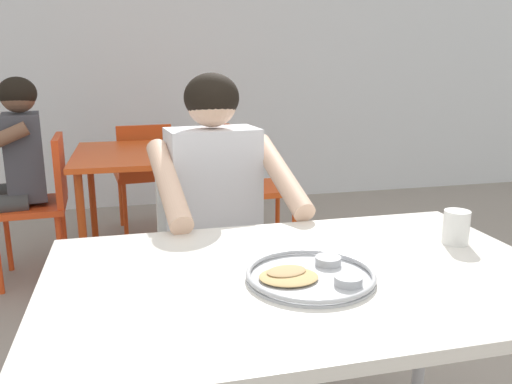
{
  "coord_description": "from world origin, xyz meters",
  "views": [
    {
      "loc": [
        -0.34,
        -1.16,
        1.25
      ],
      "look_at": [
        -0.0,
        0.23,
        0.89
      ],
      "focal_mm": 36.0,
      "sensor_mm": 36.0,
      "label": 1
    }
  ],
  "objects_px": {
    "chair_foreground": "(208,248)",
    "patron_background": "(7,162)",
    "table_foreground": "(303,298)",
    "diner_foreground": "(220,208)",
    "chair_red_right": "(251,180)",
    "chair_red_far": "(144,170)",
    "drinking_cup": "(456,226)",
    "chair_red_left": "(42,196)",
    "thali_tray": "(310,275)",
    "table_background_red": "(149,164)"
  },
  "relations": [
    {
      "from": "table_foreground",
      "to": "diner_foreground",
      "type": "height_order",
      "value": "diner_foreground"
    },
    {
      "from": "table_foreground",
      "to": "chair_foreground",
      "type": "distance_m",
      "value": 0.92
    },
    {
      "from": "table_foreground",
      "to": "drinking_cup",
      "type": "height_order",
      "value": "drinking_cup"
    },
    {
      "from": "drinking_cup",
      "to": "chair_red_far",
      "type": "relative_size",
      "value": 0.12
    },
    {
      "from": "thali_tray",
      "to": "drinking_cup",
      "type": "distance_m",
      "value": 0.52
    },
    {
      "from": "patron_background",
      "to": "chair_red_left",
      "type": "bearing_deg",
      "value": -9.2
    },
    {
      "from": "chair_foreground",
      "to": "patron_background",
      "type": "relative_size",
      "value": 0.72
    },
    {
      "from": "diner_foreground",
      "to": "chair_red_far",
      "type": "xyz_separation_m",
      "value": [
        -0.23,
        1.99,
        -0.24
      ]
    },
    {
      "from": "diner_foreground",
      "to": "chair_red_far",
      "type": "height_order",
      "value": "diner_foreground"
    },
    {
      "from": "drinking_cup",
      "to": "patron_background",
      "type": "bearing_deg",
      "value": 130.13
    },
    {
      "from": "thali_tray",
      "to": "chair_red_far",
      "type": "xyz_separation_m",
      "value": [
        -0.33,
        2.71,
        -0.27
      ]
    },
    {
      "from": "table_background_red",
      "to": "chair_red_left",
      "type": "height_order",
      "value": "chair_red_left"
    },
    {
      "from": "diner_foreground",
      "to": "chair_red_left",
      "type": "height_order",
      "value": "diner_foreground"
    },
    {
      "from": "table_background_red",
      "to": "thali_tray",
      "type": "bearing_deg",
      "value": -81.5
    },
    {
      "from": "diner_foreground",
      "to": "chair_red_far",
      "type": "distance_m",
      "value": 2.01
    },
    {
      "from": "thali_tray",
      "to": "chair_foreground",
      "type": "relative_size",
      "value": 0.37
    },
    {
      "from": "drinking_cup",
      "to": "chair_red_far",
      "type": "xyz_separation_m",
      "value": [
        -0.82,
        2.57,
        -0.31
      ]
    },
    {
      "from": "table_foreground",
      "to": "table_background_red",
      "type": "bearing_deg",
      "value": 98.61
    },
    {
      "from": "diner_foreground",
      "to": "table_background_red",
      "type": "xyz_separation_m",
      "value": [
        -0.21,
        1.32,
        -0.08
      ]
    },
    {
      "from": "chair_red_right",
      "to": "patron_background",
      "type": "bearing_deg",
      "value": -177.29
    },
    {
      "from": "thali_tray",
      "to": "chair_foreground",
      "type": "bearing_deg",
      "value": 96.96
    },
    {
      "from": "table_foreground",
      "to": "drinking_cup",
      "type": "relative_size",
      "value": 12.98
    },
    {
      "from": "table_background_red",
      "to": "patron_background",
      "type": "distance_m",
      "value": 0.79
    },
    {
      "from": "chair_red_right",
      "to": "chair_red_far",
      "type": "height_order",
      "value": "chair_red_right"
    },
    {
      "from": "drinking_cup",
      "to": "chair_foreground",
      "type": "distance_m",
      "value": 1.05
    },
    {
      "from": "table_foreground",
      "to": "table_background_red",
      "type": "relative_size",
      "value": 1.39
    },
    {
      "from": "table_foreground",
      "to": "thali_tray",
      "type": "relative_size",
      "value": 4.06
    },
    {
      "from": "drinking_cup",
      "to": "patron_background",
      "type": "distance_m",
      "value": 2.47
    },
    {
      "from": "chair_red_left",
      "to": "chair_red_far",
      "type": "height_order",
      "value": "chair_red_left"
    },
    {
      "from": "thali_tray",
      "to": "drinking_cup",
      "type": "relative_size",
      "value": 3.2
    },
    {
      "from": "chair_red_right",
      "to": "thali_tray",
      "type": "bearing_deg",
      "value": -99.23
    },
    {
      "from": "table_background_red",
      "to": "chair_red_right",
      "type": "distance_m",
      "value": 0.66
    },
    {
      "from": "chair_foreground",
      "to": "chair_red_far",
      "type": "xyz_separation_m",
      "value": [
        -0.21,
        1.77,
        -0.01
      ]
    },
    {
      "from": "thali_tray",
      "to": "chair_red_left",
      "type": "bearing_deg",
      "value": 114.83
    },
    {
      "from": "diner_foreground",
      "to": "table_foreground",
      "type": "bearing_deg",
      "value": -82.07
    },
    {
      "from": "chair_red_left",
      "to": "chair_red_far",
      "type": "relative_size",
      "value": 1.02
    },
    {
      "from": "table_foreground",
      "to": "chair_red_far",
      "type": "xyz_separation_m",
      "value": [
        -0.32,
        2.66,
        -0.18
      ]
    },
    {
      "from": "table_foreground",
      "to": "table_background_red",
      "type": "height_order",
      "value": "table_foreground"
    },
    {
      "from": "chair_foreground",
      "to": "drinking_cup",
      "type": "bearing_deg",
      "value": -52.7
    },
    {
      "from": "thali_tray",
      "to": "table_background_red",
      "type": "distance_m",
      "value": 2.07
    },
    {
      "from": "drinking_cup",
      "to": "diner_foreground",
      "type": "xyz_separation_m",
      "value": [
        -0.59,
        0.58,
        -0.07
      ]
    },
    {
      "from": "chair_red_right",
      "to": "patron_background",
      "type": "xyz_separation_m",
      "value": [
        -1.44,
        -0.07,
        0.2
      ]
    },
    {
      "from": "diner_foreground",
      "to": "chair_foreground",
      "type": "bearing_deg",
      "value": 94.67
    },
    {
      "from": "drinking_cup",
      "to": "chair_red_far",
      "type": "bearing_deg",
      "value": 107.72
    },
    {
      "from": "diner_foreground",
      "to": "table_background_red",
      "type": "bearing_deg",
      "value": 98.96
    },
    {
      "from": "drinking_cup",
      "to": "chair_red_right",
      "type": "bearing_deg",
      "value": 94.48
    },
    {
      "from": "table_background_red",
      "to": "chair_red_far",
      "type": "relative_size",
      "value": 1.12
    },
    {
      "from": "chair_red_left",
      "to": "patron_background",
      "type": "height_order",
      "value": "patron_background"
    },
    {
      "from": "thali_tray",
      "to": "chair_foreground",
      "type": "xyz_separation_m",
      "value": [
        -0.11,
        0.94,
        -0.26
      ]
    },
    {
      "from": "thali_tray",
      "to": "table_background_red",
      "type": "xyz_separation_m",
      "value": [
        -0.31,
        2.04,
        -0.1
      ]
    }
  ]
}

